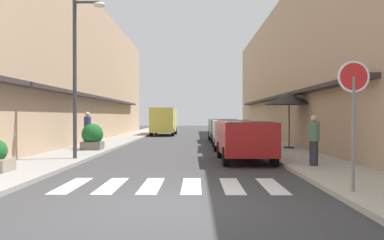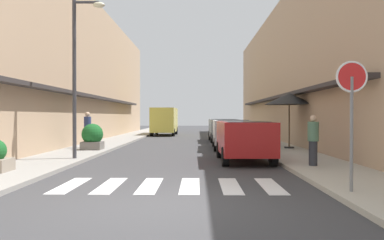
% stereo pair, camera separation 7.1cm
% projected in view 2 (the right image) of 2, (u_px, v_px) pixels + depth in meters
% --- Properties ---
extents(ground_plane, '(89.52, 89.52, 0.00)m').
position_uv_depth(ground_plane, '(187.00, 144.00, 23.56)').
color(ground_plane, '#38383A').
extents(sidewalk_left, '(2.38, 56.97, 0.12)m').
position_uv_depth(sidewalk_left, '(110.00, 143.00, 23.62)').
color(sidewalk_left, gray).
rests_on(sidewalk_left, ground_plane).
extents(sidewalk_right, '(2.38, 56.97, 0.12)m').
position_uv_depth(sidewalk_right, '(263.00, 143.00, 23.50)').
color(sidewalk_right, '#ADA899').
rests_on(sidewalk_right, ground_plane).
extents(building_row_left, '(5.50, 38.62, 8.98)m').
position_uv_depth(building_row_left, '(55.00, 71.00, 24.67)').
color(building_row_left, tan).
rests_on(building_row_left, ground_plane).
extents(building_row_right, '(5.50, 38.62, 8.86)m').
position_uv_depth(building_row_right, '(320.00, 72.00, 24.44)').
color(building_row_right, tan).
rests_on(building_row_right, ground_plane).
extents(crosswalk, '(5.20, 2.20, 0.01)m').
position_uv_depth(crosswalk, '(170.00, 186.00, 9.31)').
color(crosswalk, silver).
rests_on(crosswalk, ground_plane).
extents(parked_car_near, '(1.86, 3.99, 1.47)m').
position_uv_depth(parked_car_near, '(244.00, 136.00, 14.22)').
color(parked_car_near, maroon).
rests_on(parked_car_near, ground_plane).
extents(parked_car_mid, '(1.86, 4.35, 1.47)m').
position_uv_depth(parked_car_mid, '(231.00, 131.00, 19.79)').
color(parked_car_mid, silver).
rests_on(parked_car_mid, ground_plane).
extents(parked_car_far, '(1.86, 4.32, 1.47)m').
position_uv_depth(parked_car_far, '(224.00, 127.00, 25.48)').
color(parked_car_far, '#4C5156').
rests_on(parked_car_far, ground_plane).
extents(delivery_van, '(2.05, 5.42, 2.37)m').
position_uv_depth(delivery_van, '(165.00, 119.00, 34.04)').
color(delivery_van, '#D8CC4C').
rests_on(delivery_van, ground_plane).
extents(round_street_sign, '(0.65, 0.07, 2.66)m').
position_uv_depth(round_street_sign, '(352.00, 91.00, 7.99)').
color(round_street_sign, slate).
rests_on(round_street_sign, sidewalk_right).
extents(street_lamp, '(1.19, 0.28, 5.82)m').
position_uv_depth(street_lamp, '(79.00, 61.00, 14.28)').
color(street_lamp, '#38383D').
rests_on(street_lamp, sidewalk_left).
extents(cafe_umbrella, '(2.36, 2.36, 2.64)m').
position_uv_depth(cafe_umbrella, '(289.00, 99.00, 18.91)').
color(cafe_umbrella, '#262626').
rests_on(cafe_umbrella, sidewalk_right).
extents(planter_midblock, '(0.98, 0.98, 1.19)m').
position_uv_depth(planter_midblock, '(92.00, 137.00, 18.08)').
color(planter_midblock, slate).
rests_on(planter_midblock, sidewalk_left).
extents(pedestrian_walking_near, '(0.34, 0.34, 1.57)m').
position_uv_depth(pedestrian_walking_near, '(313.00, 139.00, 12.19)').
color(pedestrian_walking_near, '#282B33').
rests_on(pedestrian_walking_near, sidewalk_right).
extents(pedestrian_walking_far, '(0.34, 0.34, 1.74)m').
position_uv_depth(pedestrian_walking_far, '(88.00, 129.00, 19.03)').
color(pedestrian_walking_far, '#282B33').
rests_on(pedestrian_walking_far, sidewalk_left).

